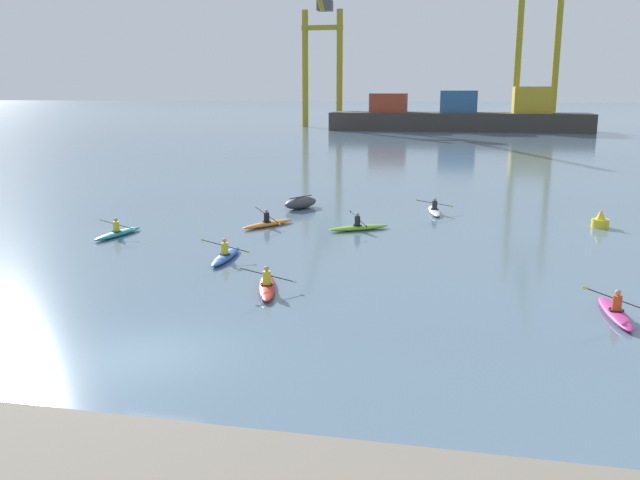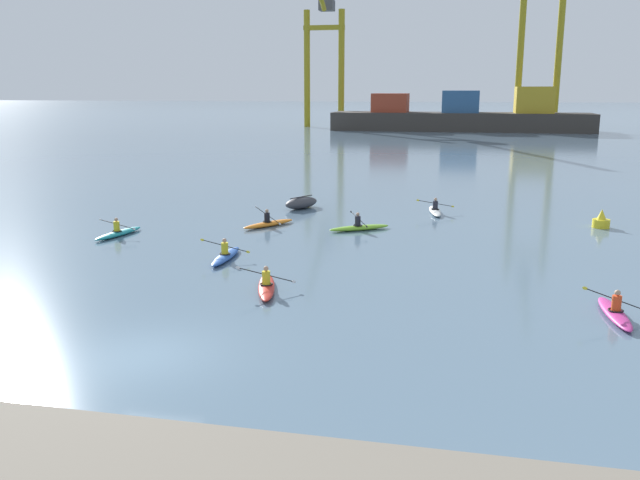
# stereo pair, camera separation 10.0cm
# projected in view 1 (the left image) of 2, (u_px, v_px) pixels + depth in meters

# --- Properties ---
(ground_plane) EXTENTS (800.00, 800.00, 0.00)m
(ground_plane) POSITION_uv_depth(u_px,v_px,m) (143.00, 356.00, 18.32)
(ground_plane) COLOR slate
(container_barge) EXTENTS (45.59, 9.23, 7.74)m
(container_barge) POSITION_uv_depth(u_px,v_px,m) (460.00, 116.00, 118.38)
(container_barge) COLOR #38332D
(container_barge) RESTS_ON ground
(gantry_crane_west) EXTENTS (8.05, 19.75, 31.19)m
(gantry_crane_west) POSITION_uv_depth(u_px,v_px,m) (321.00, 45.00, 127.20)
(gantry_crane_west) COLOR olive
(gantry_crane_west) RESTS_ON ground
(gantry_crane_west_mid) EXTENTS (7.92, 17.26, 36.33)m
(gantry_crane_west_mid) POSITION_uv_depth(u_px,v_px,m) (540.00, 24.00, 119.03)
(gantry_crane_west_mid) COLOR olive
(gantry_crane_west_mid) RESTS_ON ground
(capsized_dinghy) EXTENTS (2.24, 2.80, 0.76)m
(capsized_dinghy) POSITION_uv_depth(u_px,v_px,m) (301.00, 203.00, 41.05)
(capsized_dinghy) COLOR #38383D
(capsized_dinghy) RESTS_ON ground
(channel_buoy) EXTENTS (0.90, 0.90, 1.00)m
(channel_buoy) POSITION_uv_depth(u_px,v_px,m) (600.00, 221.00, 35.40)
(channel_buoy) COLOR yellow
(channel_buoy) RESTS_ON ground
(kayak_teal) EXTENTS (2.24, 3.45, 0.95)m
(kayak_teal) POSITION_uv_depth(u_px,v_px,m) (118.00, 233.00, 33.34)
(kayak_teal) COLOR teal
(kayak_teal) RESTS_ON ground
(kayak_white) EXTENTS (2.25, 3.45, 0.95)m
(kayak_white) POSITION_uv_depth(u_px,v_px,m) (434.00, 210.00, 39.50)
(kayak_white) COLOR silver
(kayak_white) RESTS_ON ground
(kayak_orange) EXTENTS (2.40, 3.16, 1.02)m
(kayak_orange) POSITION_uv_depth(u_px,v_px,m) (268.00, 223.00, 35.72)
(kayak_orange) COLOR orange
(kayak_orange) RESTS_ON ground
(kayak_lime) EXTENTS (3.18, 2.34, 0.95)m
(kayak_lime) POSITION_uv_depth(u_px,v_px,m) (359.00, 227.00, 34.73)
(kayak_lime) COLOR #7ABC2D
(kayak_lime) RESTS_ON ground
(kayak_red) EXTENTS (2.15, 3.44, 0.97)m
(kayak_red) POSITION_uv_depth(u_px,v_px,m) (267.00, 286.00, 24.29)
(kayak_red) COLOR red
(kayak_red) RESTS_ON ground
(kayak_blue) EXTENTS (2.25, 3.42, 0.95)m
(kayak_blue) POSITION_uv_depth(u_px,v_px,m) (226.00, 255.00, 28.76)
(kayak_blue) COLOR #2856B2
(kayak_blue) RESTS_ON ground
(kayak_magenta) EXTENTS (2.19, 3.43, 1.03)m
(kayak_magenta) POSITION_uv_depth(u_px,v_px,m) (615.00, 312.00, 21.46)
(kayak_magenta) COLOR #C13384
(kayak_magenta) RESTS_ON ground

